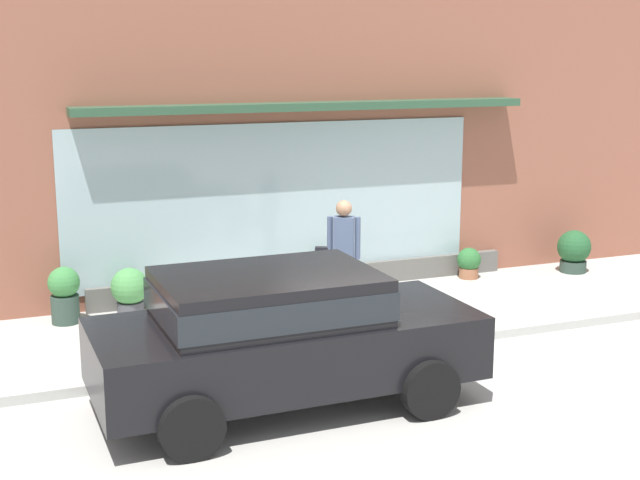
{
  "coord_description": "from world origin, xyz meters",
  "views": [
    {
      "loc": [
        -4.89,
        -9.84,
        3.75
      ],
      "look_at": [
        -0.5,
        1.2,
        1.21
      ],
      "focal_mm": 49.55,
      "sensor_mm": 36.0,
      "label": 1
    }
  ],
  "objects_px": {
    "fire_hydrant": "(304,302)",
    "potted_plant_doorstep": "(574,250)",
    "potted_plant_corner_tall": "(64,294)",
    "potted_plant_by_entrance": "(342,276)",
    "parked_car_black": "(280,331)",
    "potted_plant_trailing_edge": "(469,262)",
    "pedestrian_with_handbag": "(342,250)",
    "potted_plant_window_center": "(130,290)"
  },
  "relations": [
    {
      "from": "pedestrian_with_handbag",
      "to": "potted_plant_window_center",
      "type": "height_order",
      "value": "pedestrian_with_handbag"
    },
    {
      "from": "parked_car_black",
      "to": "potted_plant_window_center",
      "type": "xyz_separation_m",
      "value": [
        -0.92,
        3.95,
        -0.47
      ]
    },
    {
      "from": "pedestrian_with_handbag",
      "to": "potted_plant_by_entrance",
      "type": "bearing_deg",
      "value": -86.98
    },
    {
      "from": "pedestrian_with_handbag",
      "to": "potted_plant_doorstep",
      "type": "bearing_deg",
      "value": -141.62
    },
    {
      "from": "pedestrian_with_handbag",
      "to": "potted_plant_corner_tall",
      "type": "height_order",
      "value": "pedestrian_with_handbag"
    },
    {
      "from": "fire_hydrant",
      "to": "potted_plant_doorstep",
      "type": "bearing_deg",
      "value": 15.58
    },
    {
      "from": "fire_hydrant",
      "to": "potted_plant_window_center",
      "type": "relative_size",
      "value": 1.31
    },
    {
      "from": "potted_plant_window_center",
      "to": "potted_plant_trailing_edge",
      "type": "bearing_deg",
      "value": 0.88
    },
    {
      "from": "potted_plant_doorstep",
      "to": "potted_plant_by_entrance",
      "type": "distance_m",
      "value": 4.32
    },
    {
      "from": "potted_plant_trailing_edge",
      "to": "potted_plant_window_center",
      "type": "bearing_deg",
      "value": -179.12
    },
    {
      "from": "parked_car_black",
      "to": "potted_plant_corner_tall",
      "type": "height_order",
      "value": "parked_car_black"
    },
    {
      "from": "pedestrian_with_handbag",
      "to": "potted_plant_trailing_edge",
      "type": "xyz_separation_m",
      "value": [
        2.88,
        1.3,
        -0.73
      ]
    },
    {
      "from": "potted_plant_doorstep",
      "to": "potted_plant_trailing_edge",
      "type": "height_order",
      "value": "potted_plant_doorstep"
    },
    {
      "from": "parked_car_black",
      "to": "potted_plant_trailing_edge",
      "type": "height_order",
      "value": "parked_car_black"
    },
    {
      "from": "potted_plant_window_center",
      "to": "potted_plant_doorstep",
      "type": "xyz_separation_m",
      "value": [
        7.59,
        -0.21,
        -0.0
      ]
    },
    {
      "from": "fire_hydrant",
      "to": "potted_plant_window_center",
      "type": "height_order",
      "value": "fire_hydrant"
    },
    {
      "from": "potted_plant_window_center",
      "to": "potted_plant_corner_tall",
      "type": "xyz_separation_m",
      "value": [
        -0.91,
        0.0,
        0.04
      ]
    },
    {
      "from": "fire_hydrant",
      "to": "pedestrian_with_handbag",
      "type": "height_order",
      "value": "pedestrian_with_handbag"
    },
    {
      "from": "potted_plant_doorstep",
      "to": "potted_plant_by_entrance",
      "type": "relative_size",
      "value": 1.16
    },
    {
      "from": "pedestrian_with_handbag",
      "to": "fire_hydrant",
      "type": "bearing_deg",
      "value": 61.4
    },
    {
      "from": "potted_plant_window_center",
      "to": "potted_plant_doorstep",
      "type": "height_order",
      "value": "potted_plant_doorstep"
    },
    {
      "from": "parked_car_black",
      "to": "potted_plant_by_entrance",
      "type": "xyz_separation_m",
      "value": [
        2.35,
        3.82,
        -0.54
      ]
    },
    {
      "from": "potted_plant_doorstep",
      "to": "potted_plant_by_entrance",
      "type": "height_order",
      "value": "potted_plant_doorstep"
    },
    {
      "from": "pedestrian_with_handbag",
      "to": "potted_plant_trailing_edge",
      "type": "relative_size",
      "value": 3.28
    },
    {
      "from": "parked_car_black",
      "to": "potted_plant_corner_tall",
      "type": "bearing_deg",
      "value": 114.26
    },
    {
      "from": "potted_plant_corner_tall",
      "to": "potted_plant_doorstep",
      "type": "distance_m",
      "value": 8.5
    },
    {
      "from": "potted_plant_trailing_edge",
      "to": "parked_car_black",
      "type": "bearing_deg",
      "value": -139.73
    },
    {
      "from": "parked_car_black",
      "to": "potted_plant_trailing_edge",
      "type": "bearing_deg",
      "value": 39.73
    },
    {
      "from": "potted_plant_window_center",
      "to": "potted_plant_corner_tall",
      "type": "relative_size",
      "value": 0.88
    },
    {
      "from": "parked_car_black",
      "to": "potted_plant_corner_tall",
      "type": "relative_size",
      "value": 5.06
    },
    {
      "from": "potted_plant_corner_tall",
      "to": "potted_plant_doorstep",
      "type": "height_order",
      "value": "potted_plant_corner_tall"
    },
    {
      "from": "potted_plant_corner_tall",
      "to": "potted_plant_trailing_edge",
      "type": "bearing_deg",
      "value": 0.72
    },
    {
      "from": "fire_hydrant",
      "to": "potted_plant_window_center",
      "type": "bearing_deg",
      "value": 138.79
    },
    {
      "from": "fire_hydrant",
      "to": "potted_plant_corner_tall",
      "type": "distance_m",
      "value": 3.42
    },
    {
      "from": "pedestrian_with_handbag",
      "to": "potted_plant_doorstep",
      "type": "height_order",
      "value": "pedestrian_with_handbag"
    },
    {
      "from": "fire_hydrant",
      "to": "potted_plant_trailing_edge",
      "type": "distance_m",
      "value": 4.12
    },
    {
      "from": "pedestrian_with_handbag",
      "to": "potted_plant_corner_tall",
      "type": "bearing_deg",
      "value": 8.36
    },
    {
      "from": "fire_hydrant",
      "to": "potted_plant_corner_tall",
      "type": "height_order",
      "value": "fire_hydrant"
    },
    {
      "from": "potted_plant_by_entrance",
      "to": "potted_plant_trailing_edge",
      "type": "distance_m",
      "value": 2.42
    },
    {
      "from": "fire_hydrant",
      "to": "potted_plant_doorstep",
      "type": "xyz_separation_m",
      "value": [
        5.58,
        1.56,
        -0.08
      ]
    },
    {
      "from": "potted_plant_corner_tall",
      "to": "potted_plant_by_entrance",
      "type": "xyz_separation_m",
      "value": [
        4.18,
        -0.14,
        -0.11
      ]
    },
    {
      "from": "potted_plant_by_entrance",
      "to": "potted_plant_window_center",
      "type": "bearing_deg",
      "value": 177.71
    }
  ]
}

